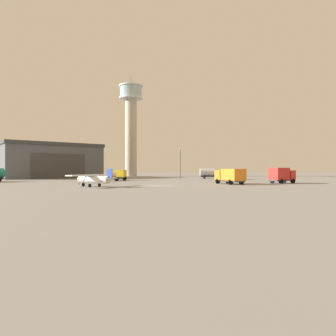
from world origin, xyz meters
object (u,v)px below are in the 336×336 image
at_px(truck_flatbed_yellow, 119,175).
at_px(car_black, 240,177).
at_px(airplane_white, 94,179).
at_px(truck_box_red, 282,175).
at_px(truck_box_orange, 230,175).
at_px(light_post_west, 180,160).
at_px(truck_fuel_tanker_silver, 210,173).
at_px(control_tower, 131,120).

relative_size(truck_flatbed_yellow, car_black, 1.65).
xyz_separation_m(airplane_white, truck_box_red, (33.84, 13.17, 0.37)).
relative_size(truck_box_orange, car_black, 1.60).
xyz_separation_m(airplane_white, car_black, (30.44, 36.13, -0.60)).
distance_m(truck_flatbed_yellow, light_post_west, 27.03).
distance_m(airplane_white, truck_flatbed_yellow, 27.85).
distance_m(airplane_white, truck_fuel_tanker_silver, 49.14).
bearing_deg(truck_box_red, truck_flatbed_yellow, 120.79).
distance_m(control_tower, car_black, 55.71).
relative_size(control_tower, truck_box_red, 6.52).
distance_m(truck_flatbed_yellow, truck_box_red, 37.79).
distance_m(truck_box_orange, light_post_west, 40.82).
relative_size(truck_flatbed_yellow, truck_fuel_tanker_silver, 1.20).
height_order(truck_fuel_tanker_silver, car_black, truck_fuel_tanker_silver).
height_order(control_tower, light_post_west, control_tower).
distance_m(airplane_white, truck_box_orange, 25.06).
height_order(truck_box_orange, car_black, truck_box_orange).
height_order(control_tower, truck_flatbed_yellow, control_tower).
relative_size(control_tower, truck_fuel_tanker_silver, 6.32).
bearing_deg(light_post_west, truck_box_orange, -78.02).
bearing_deg(truck_flatbed_yellow, truck_box_orange, -112.44).
height_order(control_tower, car_black, control_tower).
relative_size(truck_box_red, light_post_west, 0.65).
relative_size(airplane_white, light_post_west, 0.97).
xyz_separation_m(airplane_white, truck_flatbed_yellow, (-0.98, 27.83, -0.06)).
distance_m(control_tower, truck_flatbed_yellow, 50.94).
height_order(truck_fuel_tanker_silver, light_post_west, light_post_west).
bearing_deg(control_tower, truck_box_orange, -67.08).
bearing_deg(truck_fuel_tanker_silver, car_black, -47.53).
bearing_deg(car_black, light_post_west, 38.71).
distance_m(airplane_white, truck_box_red, 36.32).
bearing_deg(truck_box_orange, control_tower, -0.00).
bearing_deg(light_post_west, control_tower, 127.29).
bearing_deg(truck_flatbed_yellow, control_tower, 18.44).
distance_m(truck_box_red, light_post_west, 41.23).
bearing_deg(truck_flatbed_yellow, car_black, -60.69).
bearing_deg(airplane_white, truck_box_red, -128.55).
height_order(truck_flatbed_yellow, truck_fuel_tanker_silver, truck_fuel_tanker_silver).
bearing_deg(truck_box_red, car_black, 62.05).
bearing_deg(airplane_white, truck_fuel_tanker_silver, -88.03).
distance_m(truck_box_red, car_black, 23.24).
height_order(truck_box_orange, truck_box_red, truck_box_red).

